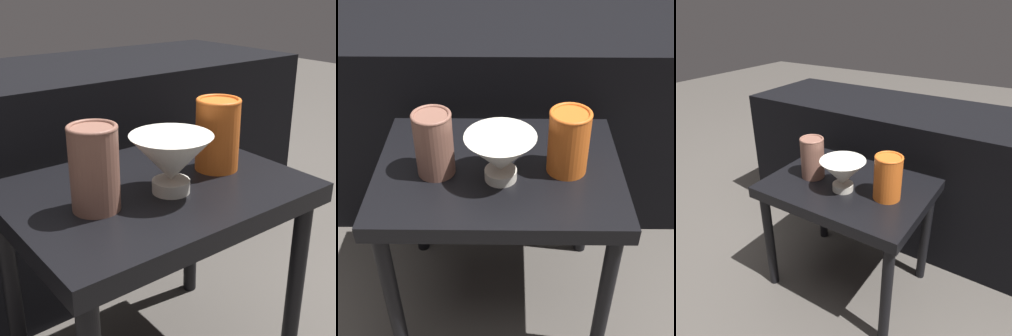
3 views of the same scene
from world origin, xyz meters
TOP-DOWN VIEW (x-y plane):
  - ground_plane at (0.00, 0.00)m, footprint 8.00×8.00m
  - table at (0.00, 0.00)m, footprint 0.57×0.42m
  - couch_backdrop at (0.00, 0.51)m, footprint 1.51×0.50m
  - bowl at (0.01, -0.05)m, footprint 0.16×0.16m
  - vase_textured_left at (-0.14, -0.02)m, footprint 0.09×0.09m
  - vase_colorful_right at (0.15, -0.01)m, footprint 0.09×0.09m

SIDE VIEW (x-z plane):
  - ground_plane at x=0.00m, z-range 0.00..0.00m
  - couch_backdrop at x=0.00m, z-range 0.00..0.61m
  - table at x=0.00m, z-range 0.17..0.62m
  - bowl at x=0.01m, z-range 0.47..0.58m
  - vase_colorful_right at x=0.15m, z-range 0.46..0.61m
  - vase_textured_left at x=-0.14m, z-range 0.46..0.61m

